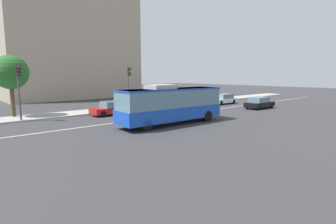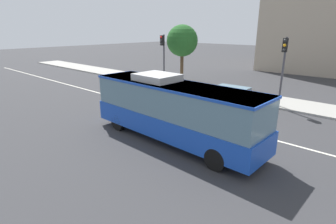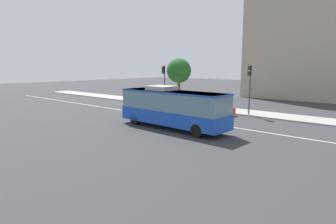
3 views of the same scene
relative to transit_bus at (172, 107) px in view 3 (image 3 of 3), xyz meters
name	(u,v)px [view 3 (image 3 of 3)]	position (x,y,z in m)	size (l,w,h in m)	color
ground_plane	(202,123)	(0.47, 3.65, -1.81)	(160.00, 160.00, 0.00)	#333335
sidewalk_kerb	(242,112)	(0.47, 11.37, -1.74)	(80.00, 3.61, 0.14)	#9E9B93
lane_centre_line	(202,123)	(0.47, 3.65, -1.80)	(76.00, 0.16, 0.01)	silver
transit_bus	(172,107)	(0.00, 0.00, 0.00)	(10.06, 2.77, 3.46)	#1947B7
sedan_red	(213,108)	(-1.23, 8.17, -1.09)	(4.56, 1.95, 1.46)	#B21919
traffic_light_near_corner	(250,81)	(1.97, 9.87, 1.75)	(0.35, 0.62, 5.20)	#47474C
traffic_light_mid_block	(164,78)	(-9.70, 9.70, 1.75)	(0.35, 0.62, 5.20)	#47474C
street_tree_kerbside_left	(179,71)	(-9.74, 12.77, 2.68)	(3.34, 3.34, 6.20)	#4C3823
office_block_background	(335,23)	(3.96, 34.94, 10.09)	(23.81, 16.72, 23.80)	tan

